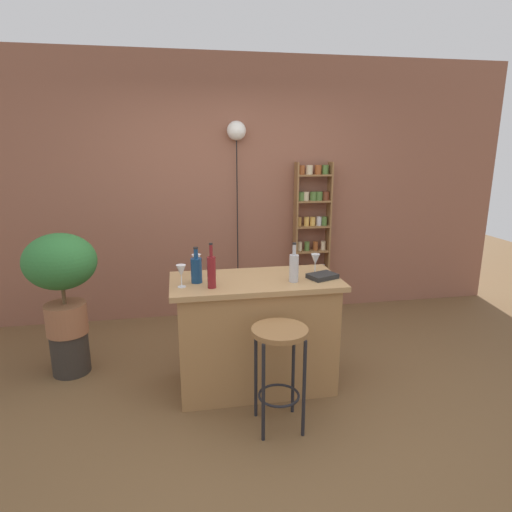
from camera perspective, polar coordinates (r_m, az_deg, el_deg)
The scene contains 15 objects.
ground at distance 3.42m, azimuth 0.87°, elevation -18.92°, with size 12.00×12.00×0.00m, color brown.
back_wall at distance 4.82m, azimuth -3.61°, elevation 8.60°, with size 6.40×0.10×2.80m, color #8C5642.
kitchen_counter at distance 3.47m, azimuth -0.07°, elevation -10.01°, with size 1.29×0.63×0.89m.
bar_stool at distance 2.95m, azimuth 3.09°, elevation -12.61°, with size 0.37×0.37×0.72m.
spice_shelf at distance 4.94m, azimuth 7.33°, elevation 2.91°, with size 0.40×0.15×1.70m.
plant_stool at distance 4.08m, azimuth -23.15°, elevation -11.54°, with size 0.31×0.31×0.36m, color #2D2823.
potted_plant at distance 3.83m, azimuth -24.18°, elevation -1.90°, with size 0.57×0.51×0.85m.
bottle_sauce_amber at distance 3.23m, azimuth 4.99°, elevation -1.46°, with size 0.07×0.07×0.30m.
bottle_spirits_clear at distance 3.09m, azimuth -5.85°, elevation -1.99°, with size 0.06×0.06×0.33m.
bottle_soda_blue at distance 3.23m, azimuth -7.82°, elevation -1.74°, with size 0.08×0.08×0.27m.
wine_glass_left at distance 3.42m, azimuth -7.81°, elevation -0.56°, with size 0.07×0.07×0.16m.
wine_glass_center at distance 3.43m, azimuth 7.78°, elevation -0.51°, with size 0.07×0.07×0.16m.
wine_glass_right at distance 3.14m, azimuth -9.78°, elevation -1.99°, with size 0.07×0.07×0.16m.
cookbook at distance 3.36m, azimuth 8.69°, elevation -2.61°, with size 0.21×0.15×0.04m, color black.
pendant_globe_light at distance 4.70m, azimuth -2.57°, elevation 15.66°, with size 0.20×0.20×2.12m.
Camera 1 is at (-0.56, -2.81, 1.88)m, focal length 30.53 mm.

